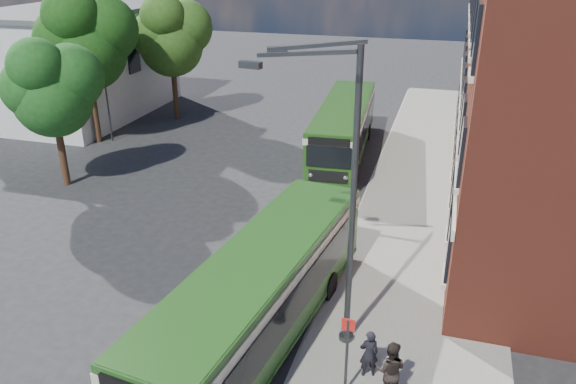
% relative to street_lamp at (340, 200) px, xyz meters
% --- Properties ---
extents(ground, '(120.00, 120.00, 0.00)m').
position_rel_street_lamp_xyz_m(ground, '(-4.84, 2.00, -4.79)').
color(ground, '#28282B').
rests_on(ground, ground).
extents(pavement, '(6.00, 48.00, 0.15)m').
position_rel_street_lamp_xyz_m(pavement, '(2.16, 10.00, -4.72)').
color(pavement, gray).
rests_on(pavement, ground).
extents(kerb_line, '(0.12, 48.00, 0.01)m').
position_rel_street_lamp_xyz_m(kerb_line, '(-0.89, 10.00, -4.79)').
color(kerb_line, beige).
rests_on(kerb_line, ground).
extents(white_building, '(9.40, 13.40, 7.30)m').
position_rel_street_lamp_xyz_m(white_building, '(-22.84, 20.00, -1.13)').
color(white_building, silver).
rests_on(white_building, ground).
extents(flagpole, '(0.95, 0.10, 9.00)m').
position_rel_street_lamp_xyz_m(flagpole, '(-17.29, 15.00, 0.15)').
color(flagpole, '#323437').
rests_on(flagpole, ground).
extents(street_lamp, '(2.96, 2.38, 9.00)m').
position_rel_street_lamp_xyz_m(street_lamp, '(0.00, 0.00, 0.00)').
color(street_lamp, '#323437').
rests_on(street_lamp, ground).
extents(bus_stop_sign, '(0.35, 0.08, 2.52)m').
position_rel_street_lamp_xyz_m(bus_stop_sign, '(0.76, -2.20, -3.28)').
color(bus_stop_sign, '#323437').
rests_on(bus_stop_sign, ground).
extents(bus_front, '(3.97, 11.65, 3.02)m').
position_rel_street_lamp_xyz_m(bus_front, '(-2.18, -0.53, -2.96)').
color(bus_front, '#224F1A').
rests_on(bus_front, ground).
extents(bus_rear, '(3.39, 12.05, 3.02)m').
position_rel_street_lamp_xyz_m(bus_rear, '(-3.08, 16.64, -2.96)').
color(bus_rear, '#224D17').
rests_on(bus_rear, ground).
extents(pedestrian_a, '(0.63, 0.53, 1.47)m').
position_rel_street_lamp_xyz_m(pedestrian_a, '(1.24, -1.37, -3.90)').
color(pedestrian_a, black).
rests_on(pedestrian_a, pavement).
extents(pedestrian_b, '(0.84, 0.66, 1.72)m').
position_rel_street_lamp_xyz_m(pedestrian_b, '(1.90, -2.01, -3.78)').
color(pedestrian_b, black).
rests_on(pedestrian_b, pavement).
extents(tree_left, '(4.40, 4.18, 7.43)m').
position_rel_street_lamp_xyz_m(tree_left, '(-15.61, 8.19, 0.25)').
color(tree_left, '#342013').
rests_on(tree_left, ground).
extents(tree_mid, '(5.45, 5.19, 9.21)m').
position_rel_street_lamp_xyz_m(tree_mid, '(-17.98, 14.58, 1.46)').
color(tree_mid, '#342013').
rests_on(tree_mid, ground).
extents(tree_right, '(5.00, 4.75, 8.44)m').
position_rel_street_lamp_xyz_m(tree_right, '(-15.68, 20.63, 0.94)').
color(tree_right, '#342013').
rests_on(tree_right, ground).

